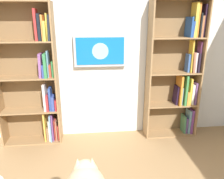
% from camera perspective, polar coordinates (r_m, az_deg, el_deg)
% --- Properties ---
extents(wall_back, '(4.52, 0.06, 2.70)m').
position_cam_1_polar(wall_back, '(3.38, -2.76, 9.58)').
color(wall_back, silver).
rests_on(wall_back, ground).
extents(bookshelf_left, '(0.82, 0.28, 2.11)m').
position_cam_1_polar(bookshelf_left, '(3.55, 17.32, 4.17)').
color(bookshelf_left, '#937047').
rests_on(bookshelf_left, ground).
extents(bookshelf_right, '(0.87, 0.28, 2.07)m').
position_cam_1_polar(bookshelf_right, '(3.38, -19.60, 2.69)').
color(bookshelf_right, '#937047').
rests_on(bookshelf_right, ground).
extents(wall_mounted_tv, '(0.78, 0.07, 0.47)m').
position_cam_1_polar(wall_mounted_tv, '(3.28, -3.11, 10.08)').
color(wall_mounted_tv, '#B7B7BC').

